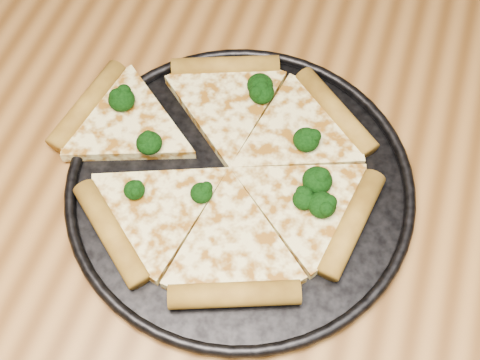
% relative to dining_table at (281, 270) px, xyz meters
% --- Properties ---
extents(dining_table, '(1.20, 0.90, 0.75)m').
position_rel_dining_table_xyz_m(dining_table, '(0.00, 0.00, 0.00)').
color(dining_table, olive).
rests_on(dining_table, ground).
extents(pizza_pan, '(0.36, 0.36, 0.02)m').
position_rel_dining_table_xyz_m(pizza_pan, '(-0.06, 0.04, 0.10)').
color(pizza_pan, black).
rests_on(pizza_pan, dining_table).
extents(pizza, '(0.36, 0.32, 0.02)m').
position_rel_dining_table_xyz_m(pizza, '(-0.08, 0.05, 0.11)').
color(pizza, '#F7ED97').
rests_on(pizza, pizza_pan).
extents(broccoli_florets, '(0.27, 0.19, 0.02)m').
position_rel_dining_table_xyz_m(broccoli_florets, '(-0.07, 0.08, 0.12)').
color(broccoli_florets, black).
rests_on(broccoli_florets, pizza).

